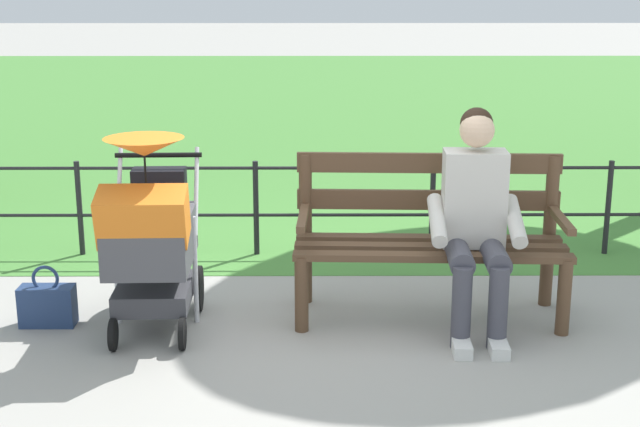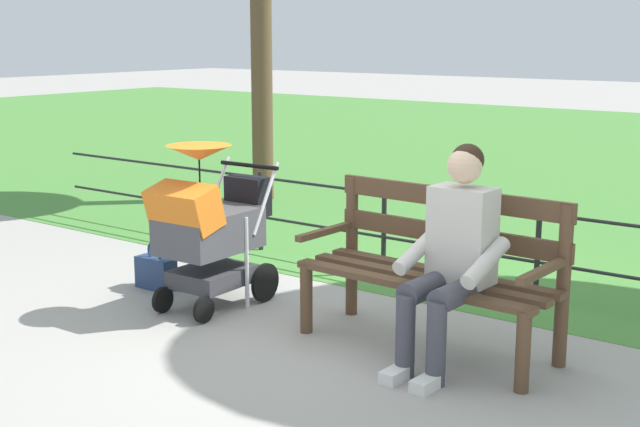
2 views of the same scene
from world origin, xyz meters
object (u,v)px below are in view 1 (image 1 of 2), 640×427
Objects in this scene: stroller at (151,233)px; park_bench at (429,230)px; handbag at (47,305)px; person_on_bench at (476,215)px.

park_bench is at bearing -170.19° from stroller.
stroller reaches higher than handbag.
person_on_bench is at bearing -178.26° from stroller.
handbag is (2.26, 0.19, -0.40)m from park_bench.
park_bench is 4.38× the size of handbag.
park_bench is at bearing -175.14° from handbag.
stroller is at bearing 9.81° from park_bench.
stroller is at bearing 172.27° from handbag.
park_bench reaches higher than handbag.
stroller is at bearing 1.74° from person_on_bench.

